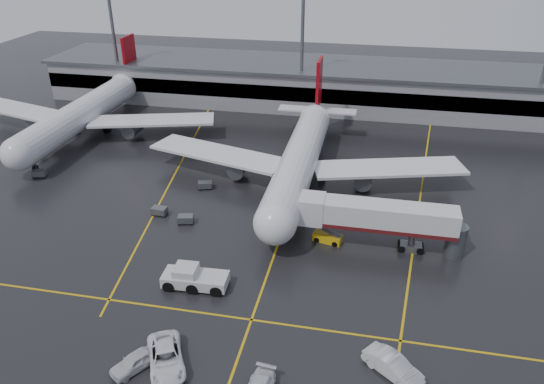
# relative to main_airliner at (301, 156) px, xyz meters

# --- Properties ---
(ground) EXTENTS (220.00, 220.00, 0.00)m
(ground) POSITION_rel_main_airliner_xyz_m (0.00, -9.70, -4.21)
(ground) COLOR black
(ground) RESTS_ON ground
(apron_line_centre) EXTENTS (0.25, 90.00, 0.02)m
(apron_line_centre) POSITION_rel_main_airliner_xyz_m (0.00, -9.70, -4.20)
(apron_line_centre) COLOR gold
(apron_line_centre) RESTS_ON ground
(apron_line_stop) EXTENTS (60.00, 0.25, 0.02)m
(apron_line_stop) POSITION_rel_main_airliner_xyz_m (0.00, -31.70, -4.20)
(apron_line_stop) COLOR gold
(apron_line_stop) RESTS_ON ground
(apron_line_left) EXTENTS (9.99, 69.35, 0.02)m
(apron_line_left) POSITION_rel_main_airliner_xyz_m (-20.00, 0.30, -4.20)
(apron_line_left) COLOR gold
(apron_line_left) RESTS_ON ground
(apron_line_right) EXTENTS (7.57, 69.64, 0.02)m
(apron_line_right) POSITION_rel_main_airliner_xyz_m (18.00, 0.30, -4.20)
(apron_line_right) COLOR gold
(apron_line_right) RESTS_ON ground
(terminal) EXTENTS (122.00, 19.00, 8.60)m
(terminal) POSITION_rel_main_airliner_xyz_m (0.00, 38.23, 0.11)
(terminal) COLOR gray
(terminal) RESTS_ON ground
(light_mast_left) EXTENTS (3.00, 1.20, 25.45)m
(light_mast_left) POSITION_rel_main_airliner_xyz_m (-45.00, 32.30, 10.27)
(light_mast_left) COLOR #595B60
(light_mast_left) RESTS_ON ground
(light_mast_mid) EXTENTS (3.00, 1.20, 25.45)m
(light_mast_mid) POSITION_rel_main_airliner_xyz_m (-5.00, 32.30, 10.27)
(light_mast_mid) COLOR #595B60
(light_mast_mid) RESTS_ON ground
(main_airliner) EXTENTS (48.80, 45.60, 14.10)m
(main_airliner) POSITION_rel_main_airliner_xyz_m (0.00, 0.00, 0.00)
(main_airliner) COLOR silver
(main_airliner) RESTS_ON ground
(second_airliner) EXTENTS (48.80, 45.60, 14.10)m
(second_airliner) POSITION_rel_main_airliner_xyz_m (-42.00, 12.00, 0.00)
(second_airliner) COLOR silver
(second_airliner) RESTS_ON ground
(jet_bridge) EXTENTS (19.90, 3.40, 6.05)m
(jet_bridge) POSITION_rel_main_airliner_xyz_m (11.87, -15.70, -0.28)
(jet_bridge) COLOR silver
(jet_bridge) RESTS_ON ground
(pushback_tractor) EXTENTS (7.22, 3.33, 2.54)m
(pushback_tractor) POSITION_rel_main_airliner_xyz_m (-7.46, -27.62, -3.20)
(pushback_tractor) COLOR silver
(pushback_tractor) RESTS_ON ground
(belt_loader) EXTENTS (3.77, 2.30, 2.23)m
(belt_loader) POSITION_rel_main_airliner_xyz_m (5.92, -15.80, -3.66)
(belt_loader) COLOR gold
(belt_loader) RESTS_ON ground
(service_van_a) EXTENTS (5.65, 7.19, 1.82)m
(service_van_a) POSITION_rel_main_airliner_xyz_m (-6.06, -39.06, -3.30)
(service_van_a) COLOR white
(service_van_a) RESTS_ON ground
(service_van_c) EXTENTS (5.69, 4.94, 1.86)m
(service_van_c) POSITION_rel_main_airliner_xyz_m (13.86, -35.98, -3.28)
(service_van_c) COLOR silver
(service_van_c) RESTS_ON ground
(service_van_d) EXTENTS (4.08, 4.83, 1.56)m
(service_van_d) POSITION_rel_main_airliner_xyz_m (-8.70, -39.92, -3.43)
(service_van_d) COLOR silver
(service_van_d) RESTS_ON ground
(baggage_cart_a) EXTENTS (2.23, 1.70, 1.12)m
(baggage_cart_a) POSITION_rel_main_airliner_xyz_m (-12.91, -15.18, -3.58)
(baggage_cart_a) COLOR #595B60
(baggage_cart_a) RESTS_ON ground
(baggage_cart_b) EXTENTS (2.07, 1.41, 1.12)m
(baggage_cart_b) POSITION_rel_main_airliner_xyz_m (-17.16, -13.81, -3.58)
(baggage_cart_b) COLOR #595B60
(baggage_cart_b) RESTS_ON ground
(baggage_cart_c) EXTENTS (2.29, 1.82, 1.12)m
(baggage_cart_c) POSITION_rel_main_airliner_xyz_m (-13.51, -5.17, -3.58)
(baggage_cart_c) COLOR #595B60
(baggage_cart_c) RESTS_ON ground
(baggage_cart_d) EXTENTS (2.26, 1.76, 1.12)m
(baggage_cart_d) POSITION_rel_main_airliner_xyz_m (-45.14, 0.94, -3.58)
(baggage_cart_d) COLOR #595B60
(baggage_cart_d) RESTS_ON ground
(baggage_cart_e) EXTENTS (2.23, 1.69, 1.12)m
(baggage_cart_e) POSITION_rel_main_airliner_xyz_m (-39.99, -6.56, -3.58)
(baggage_cart_e) COLOR #595B60
(baggage_cart_e) RESTS_ON ground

